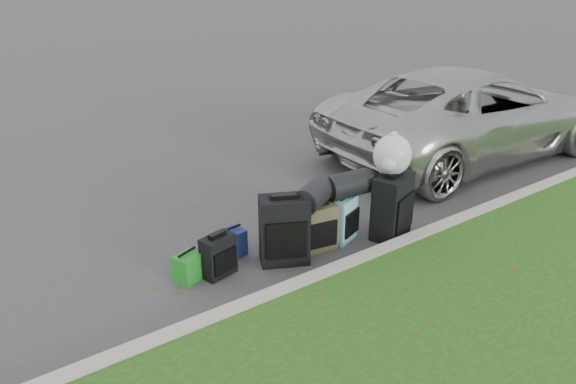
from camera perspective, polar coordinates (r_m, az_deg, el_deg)
ground at (r=7.06m, az=1.61°, el=-4.44°), size 120.00×120.00×0.00m
curb at (r=6.36m, az=7.15°, el=-7.19°), size 120.00×0.18×0.15m
suv at (r=10.15m, az=17.99°, el=7.70°), size 5.53×2.74×1.51m
suitcase_small_black at (r=6.18m, az=-7.10°, el=-6.46°), size 0.41×0.28×0.47m
suitcase_large_black_left at (r=6.32m, az=-0.38°, el=-3.89°), size 0.64×0.54×0.79m
suitcase_olive at (r=6.63m, az=3.06°, el=-3.62°), size 0.46×0.33×0.57m
suitcase_teal at (r=6.88m, az=5.58°, el=-2.69°), size 0.45×0.36×0.56m
suitcase_large_black_right at (r=6.99m, az=10.52°, el=-1.44°), size 0.61×0.48×0.81m
tote_green at (r=6.17m, az=-10.12°, el=-7.59°), size 0.33×0.30×0.31m
tote_navy at (r=6.58m, az=-5.74°, el=-5.21°), size 0.32×0.27×0.32m
duffel_left at (r=6.40m, az=2.72°, el=-0.26°), size 0.65×0.54×0.31m
duffel_right at (r=6.73m, az=6.09°, el=0.74°), size 0.58×0.36×0.31m
trash_bag at (r=6.82m, az=10.56°, el=3.72°), size 0.48×0.48×0.48m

